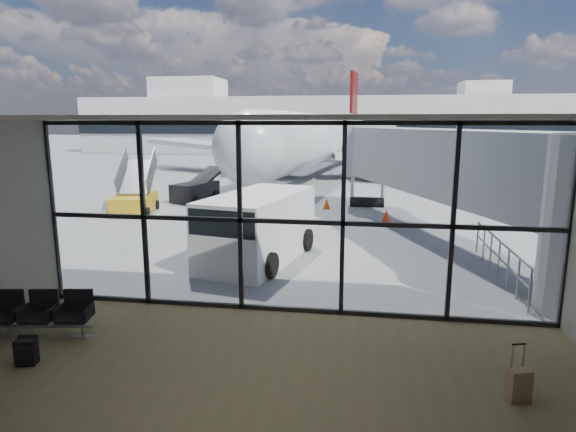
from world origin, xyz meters
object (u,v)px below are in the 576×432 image
(suitcase, at_px, (519,385))
(service_van, at_px, (257,227))
(mobile_stairs, at_px, (135,201))
(airliner, at_px, (322,138))
(belt_loader, at_px, (197,190))
(backpack, at_px, (26,352))
(seating_row, at_px, (42,311))

(suitcase, xyz_separation_m, service_van, (-5.94, 7.29, 0.84))
(suitcase, height_order, mobile_stairs, mobile_stairs)
(airliner, relative_size, belt_loader, 9.49)
(backpack, height_order, belt_loader, belt_loader)
(backpack, bearing_deg, airliner, 74.60)
(airliner, height_order, belt_loader, airliner)
(suitcase, distance_m, airliner, 34.39)
(backpack, xyz_separation_m, service_van, (2.76, 7.44, 0.86))
(airliner, bearing_deg, seating_row, -88.15)
(suitcase, bearing_deg, seating_row, 156.30)
(mobile_stairs, bearing_deg, airliner, 55.87)
(suitcase, distance_m, mobile_stairs, 20.14)
(seating_row, xyz_separation_m, mobile_stairs, (-4.58, 13.57, 0.07))
(belt_loader, bearing_deg, service_van, -46.22)
(seating_row, xyz_separation_m, suitcase, (9.23, -1.09, -0.24))
(suitcase, relative_size, airliner, 0.02)
(backpack, relative_size, airliner, 0.01)
(backpack, bearing_deg, belt_loader, 89.09)
(seating_row, bearing_deg, mobile_stairs, 99.37)
(mobile_stairs, bearing_deg, seating_row, -83.35)
(suitcase, height_order, belt_loader, belt_loader)
(seating_row, height_order, mobile_stairs, mobile_stairs)
(airliner, relative_size, mobile_stairs, 10.34)
(airliner, distance_m, service_van, 26.52)
(service_van, bearing_deg, airliner, 102.33)
(suitcase, height_order, service_van, service_van)
(seating_row, relative_size, airliner, 0.05)
(backpack, height_order, service_van, service_van)
(backpack, relative_size, suitcase, 0.57)
(suitcase, xyz_separation_m, mobile_stairs, (-13.81, 14.66, 0.31))
(suitcase, bearing_deg, airliner, 83.21)
(belt_loader, bearing_deg, seating_row, -65.16)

